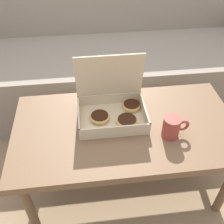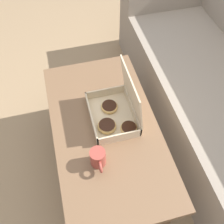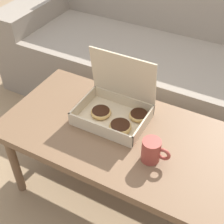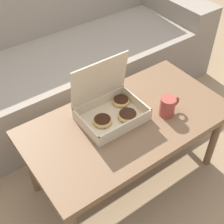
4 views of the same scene
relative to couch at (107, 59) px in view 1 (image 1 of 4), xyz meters
name	(u,v)px [view 1 (image 1 of 4)]	position (x,y,z in m)	size (l,w,h in m)	color
ground_plane	(121,171)	(0.00, -0.82, -0.32)	(12.00, 12.00, 0.00)	#937756
couch	(107,59)	(0.00, 0.00, 0.00)	(2.47, 0.84, 0.95)	gray
coffee_table	(126,133)	(0.00, -0.90, 0.11)	(1.09, 0.59, 0.48)	brown
pastry_box	(114,107)	(-0.05, -0.83, 0.22)	(0.33, 0.25, 0.31)	beige
coffee_mug	(172,127)	(0.20, -0.99, 0.21)	(0.12, 0.08, 0.11)	#993D33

